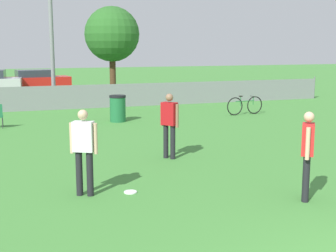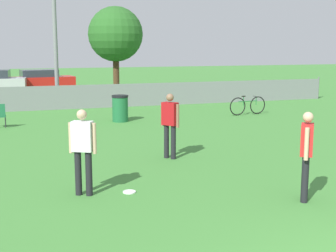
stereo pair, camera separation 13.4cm
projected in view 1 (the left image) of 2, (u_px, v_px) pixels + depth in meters
fence_backline at (104, 96)px, 21.97m from camera, size 23.71×0.07×1.21m
light_pole at (50, 5)px, 22.20m from camera, size 0.90×0.36×8.09m
tree_near_pole at (112, 35)px, 24.03m from camera, size 2.82×2.82×4.90m
player_thrower_red at (169, 121)px, 11.91m from camera, size 0.41×0.46×1.68m
player_receiver_white at (84, 147)px, 8.91m from camera, size 0.49×0.38×1.68m
player_defender_red at (307, 150)px, 8.65m from camera, size 0.41×0.46×1.68m
frisbee_disc at (130, 192)px, 9.24m from camera, size 0.26×0.26×0.03m
bicycle_sideline at (245, 105)px, 19.76m from camera, size 1.76×0.44×0.81m
trash_bin at (118, 108)px, 17.89m from camera, size 0.63×0.63×1.01m
parked_car_red at (35, 80)px, 31.33m from camera, size 4.72×2.24×1.31m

